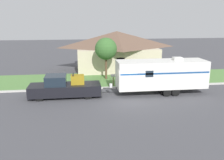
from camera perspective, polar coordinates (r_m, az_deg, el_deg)
name	(u,v)px	position (r m, az deg, el deg)	size (l,w,h in m)	color
ground_plane	(122,100)	(21.36, 2.40, -4.62)	(120.00, 120.00, 0.00)	#47474C
curb_strip	(116,87)	(24.87, 0.89, -1.70)	(80.00, 0.30, 0.14)	beige
lawn_strip	(111,79)	(28.38, -0.21, 0.19)	(80.00, 7.00, 0.03)	#568442
house_across_street	(117,50)	(33.40, 1.07, 6.91)	(11.18, 6.97, 5.10)	beige
pickup_truck	(64,87)	(22.35, -10.87, -1.69)	(6.33, 2.10, 2.07)	black
travel_trailer	(161,74)	(23.31, 11.20, 1.36)	(9.48, 2.43, 3.34)	black
mailbox	(113,77)	(25.40, 0.29, 0.67)	(0.48, 0.20, 1.22)	brown
tree_in_yard	(106,49)	(27.83, -1.40, 7.12)	(2.46, 2.46, 4.70)	brown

